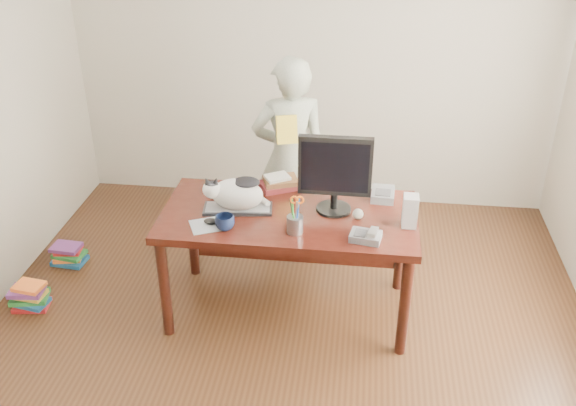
# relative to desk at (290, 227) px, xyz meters

# --- Properties ---
(room) EXTENTS (4.50, 4.50, 4.50)m
(room) POSITION_rel_desk_xyz_m (0.00, -0.68, 0.75)
(room) COLOR black
(room) RESTS_ON ground
(desk) EXTENTS (1.60, 0.80, 0.75)m
(desk) POSITION_rel_desk_xyz_m (0.00, 0.00, 0.00)
(desk) COLOR black
(desk) RESTS_ON ground
(keyboard) EXTENTS (0.45, 0.21, 0.03)m
(keyboard) POSITION_rel_desk_xyz_m (-0.33, -0.08, 0.16)
(keyboard) COLOR black
(keyboard) RESTS_ON desk
(cat) EXTENTS (0.42, 0.25, 0.24)m
(cat) POSITION_rel_desk_xyz_m (-0.34, -0.08, 0.27)
(cat) COLOR white
(cat) RESTS_ON keyboard
(monitor) EXTENTS (0.45, 0.22, 0.51)m
(monitor) POSITION_rel_desk_xyz_m (0.28, -0.02, 0.43)
(monitor) COLOR black
(monitor) RESTS_ON desk
(pen_cup) EXTENTS (0.11, 0.11, 0.25)m
(pen_cup) POSITION_rel_desk_xyz_m (0.06, -0.30, 0.22)
(pen_cup) COLOR gray
(pen_cup) RESTS_ON desk
(mousepad) EXTENTS (0.25, 0.24, 0.00)m
(mousepad) POSITION_rel_desk_xyz_m (-0.47, -0.29, 0.15)
(mousepad) COLOR #A3A8AE
(mousepad) RESTS_ON desk
(mouse) EXTENTS (0.10, 0.09, 0.04)m
(mouse) POSITION_rel_desk_xyz_m (-0.45, -0.27, 0.17)
(mouse) COLOR black
(mouse) RESTS_ON mousepad
(coffee_mug) EXTENTS (0.15, 0.15, 0.09)m
(coffee_mug) POSITION_rel_desk_xyz_m (-0.36, -0.32, 0.19)
(coffee_mug) COLOR #0C1633
(coffee_mug) RESTS_ON desk
(phone) EXTENTS (0.20, 0.16, 0.08)m
(phone) POSITION_rel_desk_xyz_m (0.49, -0.34, 0.17)
(phone) COLOR slate
(phone) RESTS_ON desk
(speaker) EXTENTS (0.09, 0.10, 0.20)m
(speaker) POSITION_rel_desk_xyz_m (0.74, -0.14, 0.25)
(speaker) COLOR #ADACAF
(speaker) RESTS_ON desk
(baseball) EXTENTS (0.07, 0.07, 0.07)m
(baseball) POSITION_rel_desk_xyz_m (0.43, -0.10, 0.18)
(baseball) COLOR beige
(baseball) RESTS_ON desk
(book_stack) EXTENTS (0.30, 0.27, 0.09)m
(book_stack) POSITION_rel_desk_xyz_m (-0.11, 0.25, 0.19)
(book_stack) COLOR #4F1517
(book_stack) RESTS_ON desk
(calculator) EXTENTS (0.16, 0.20, 0.06)m
(calculator) POSITION_rel_desk_xyz_m (0.58, 0.19, 0.18)
(calculator) COLOR slate
(calculator) RESTS_ON desk
(person) EXTENTS (0.64, 0.51, 1.52)m
(person) POSITION_rel_desk_xyz_m (-0.09, 0.73, 0.16)
(person) COLOR beige
(person) RESTS_ON ground
(held_book) EXTENTS (0.16, 0.12, 0.20)m
(held_book) POSITION_rel_desk_xyz_m (-0.09, 0.56, 0.45)
(held_book) COLOR yellow
(held_book) RESTS_ON person
(book_pile_a) EXTENTS (0.27, 0.22, 0.18)m
(book_pile_a) POSITION_rel_desk_xyz_m (-1.75, -0.28, -0.51)
(book_pile_a) COLOR #AD181B
(book_pile_a) RESTS_ON ground
(book_pile_b) EXTENTS (0.26, 0.20, 0.15)m
(book_pile_b) POSITION_rel_desk_xyz_m (-1.72, 0.27, -0.53)
(book_pile_b) COLOR #165087
(book_pile_b) RESTS_ON ground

